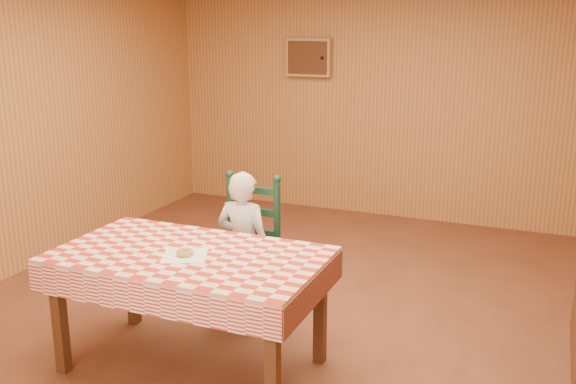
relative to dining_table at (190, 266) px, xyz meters
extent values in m
plane|color=brown|center=(0.26, 0.74, -0.69)|extent=(6.00, 6.00, 0.00)
cube|color=#B67D41|center=(0.26, 3.74, 0.61)|extent=(5.00, 0.10, 2.60)
cube|color=tan|center=(-0.64, 3.68, 1.06)|extent=(0.52, 0.08, 0.42)
cube|color=#4F2C15|center=(-0.64, 3.64, 1.06)|extent=(0.46, 0.02, 0.36)
sphere|color=black|center=(-0.46, 3.62, 1.06)|extent=(0.04, 0.04, 0.04)
cube|color=#4F2C15|center=(0.00, 0.00, 0.03)|extent=(1.60, 0.90, 0.06)
cube|color=#4F2C15|center=(-0.72, -0.37, -0.34)|extent=(0.07, 0.07, 0.69)
cube|color=#4F2C15|center=(0.72, -0.37, -0.34)|extent=(0.07, 0.07, 0.69)
cube|color=#4F2C15|center=(-0.72, 0.37, -0.34)|extent=(0.07, 0.07, 0.69)
cube|color=#4F2C15|center=(0.72, 0.37, -0.34)|extent=(0.07, 0.07, 0.69)
cube|color=red|center=(0.00, 0.00, 0.07)|extent=(1.64, 0.94, 0.02)
cube|color=red|center=(0.00, -0.47, -0.03)|extent=(1.64, 0.02, 0.18)
cube|color=red|center=(0.00, 0.47, -0.03)|extent=(1.64, 0.02, 0.18)
cube|color=#2F5326|center=(-0.82, 0.00, -0.03)|extent=(0.02, 0.94, 0.18)
cube|color=#2F5326|center=(0.82, 0.00, -0.03)|extent=(0.02, 0.94, 0.18)
cube|color=#10311E|center=(0.00, 0.73, -0.26)|extent=(0.44, 0.40, 0.04)
cylinder|color=#10311E|center=(-0.19, 0.56, -0.48)|extent=(0.04, 0.04, 0.41)
cylinder|color=#10311E|center=(0.19, 0.56, -0.48)|extent=(0.04, 0.04, 0.41)
cylinder|color=#10311E|center=(-0.19, 0.90, -0.48)|extent=(0.04, 0.04, 0.41)
cylinder|color=#10311E|center=(0.19, 0.90, -0.48)|extent=(0.04, 0.04, 0.41)
cylinder|color=#10311E|center=(-0.19, 0.90, 0.06)|extent=(0.05, 0.05, 0.60)
sphere|color=#10311E|center=(-0.19, 0.90, 0.36)|extent=(0.06, 0.06, 0.06)
cylinder|color=#10311E|center=(0.19, 0.90, 0.06)|extent=(0.05, 0.05, 0.60)
sphere|color=#10311E|center=(0.19, 0.90, 0.36)|extent=(0.06, 0.06, 0.06)
cube|color=#10311E|center=(0.00, 0.90, -0.06)|extent=(0.38, 0.03, 0.05)
cube|color=#10311E|center=(0.00, 0.90, 0.10)|extent=(0.38, 0.03, 0.05)
cube|color=#10311E|center=(0.00, 0.90, 0.26)|extent=(0.38, 0.03, 0.05)
imported|color=silver|center=(0.00, 0.73, -0.13)|extent=(0.41, 0.27, 1.12)
cube|color=white|center=(0.00, -0.05, 0.08)|extent=(0.34, 0.34, 0.00)
torus|color=#B78841|center=(0.00, -0.05, 0.10)|extent=(0.13, 0.13, 0.04)
camera|label=1|loc=(1.98, -3.16, 1.44)|focal=40.00mm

